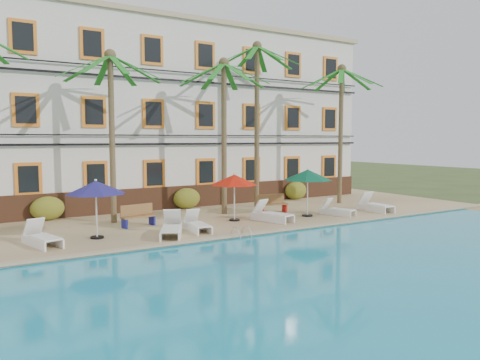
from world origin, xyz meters
TOP-DOWN VIEW (x-y plane):
  - ground at (0.00, 0.00)m, footprint 100.00×100.00m
  - pool_deck at (0.00, 5.00)m, footprint 30.00×12.00m
  - swimming_pool at (0.00, -7.00)m, footprint 26.00×12.00m
  - pool_coping at (0.00, -0.90)m, footprint 30.00×0.35m
  - hotel_building at (0.00, 9.98)m, footprint 25.40×6.44m
  - palm_b at (-4.39, 4.42)m, footprint 4.53×4.53m
  - palm_c at (1.03, 4.07)m, footprint 4.53×4.53m
  - palm_d at (3.72, 5.21)m, footprint 4.53×4.53m
  - palm_e at (8.65, 3.96)m, footprint 4.53×4.53m
  - shrub_left at (-6.80, 6.60)m, footprint 1.50×0.90m
  - shrub_mid at (0.17, 6.60)m, footprint 1.50×0.90m
  - shrub_right at (7.52, 6.60)m, footprint 1.50×0.90m
  - umbrella_blue at (-5.89, 1.49)m, footprint 2.23×2.23m
  - umbrella_red at (0.44, 2.07)m, footprint 2.18×2.18m
  - umbrella_green at (4.08, 1.33)m, footprint 2.32×2.32m
  - lounger_a at (-7.84, 1.27)m, footprint 1.15×2.04m
  - lounger_b at (-3.37, 0.38)m, footprint 1.58×2.17m
  - lounger_c at (-2.09, 0.81)m, footprint 0.80×1.84m
  - lounger_d at (1.81, 1.13)m, footprint 1.27×2.14m
  - lounger_e at (5.53, 0.85)m, footprint 1.13×1.80m
  - lounger_f at (8.08, 0.77)m, footprint 0.82×2.06m
  - bench_left at (-3.78, 3.05)m, footprint 1.56×0.71m
  - bench_right at (3.29, 3.11)m, footprint 1.56×0.71m
  - pool_ladder at (-1.09, -1.00)m, footprint 0.54×0.74m

SIDE VIEW (x-z plane):
  - ground at x=0.00m, z-range 0.00..0.00m
  - swimming_pool at x=0.00m, z-range 0.00..0.20m
  - pool_deck at x=0.00m, z-range 0.00..0.25m
  - pool_ladder at x=-1.09m, z-range -0.12..0.62m
  - pool_coping at x=0.00m, z-range 0.25..0.31m
  - lounger_e at x=5.53m, z-range 0.11..0.91m
  - lounger_c at x=-2.09m, z-range 0.10..0.95m
  - lounger_a at x=-7.84m, z-range 0.09..1.00m
  - lounger_d at x=1.81m, z-range 0.08..1.04m
  - lounger_f at x=8.08m, z-range 0.08..1.04m
  - lounger_b at x=-3.37m, z-range 0.08..1.05m
  - bench_left at x=-3.78m, z-range 0.26..1.18m
  - bench_right at x=3.29m, z-range 0.26..1.18m
  - shrub_left at x=-6.80m, z-range 0.25..1.35m
  - shrub_mid at x=0.17m, z-range 0.25..1.35m
  - shrub_right at x=7.52m, z-range 0.25..1.35m
  - umbrella_red at x=0.44m, z-range 1.01..3.20m
  - umbrella_blue at x=-5.89m, z-range 1.03..3.27m
  - umbrella_green at x=4.08m, z-range 1.07..3.39m
  - palm_b at x=-4.39m, z-range 1.37..8.94m
  - palm_c at x=1.03m, z-range 1.38..9.02m
  - palm_e at x=8.65m, z-range 1.40..9.33m
  - hotel_building at x=0.00m, z-range 0.26..10.49m
  - palm_d at x=3.72m, z-range 1.47..10.37m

